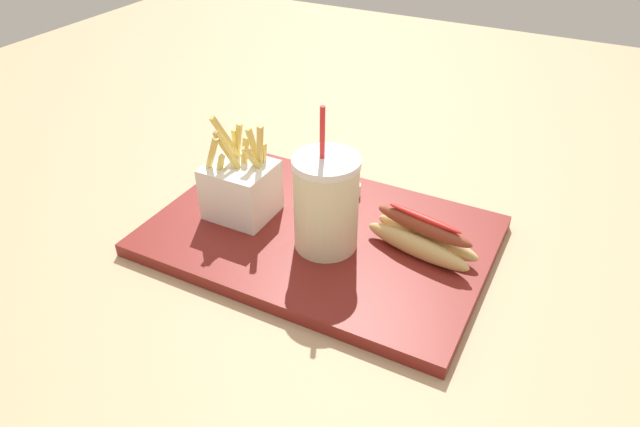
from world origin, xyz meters
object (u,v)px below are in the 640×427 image
soda_cup (326,203)px  fries_basket (241,188)px  hot_dog_1 (422,237)px  ketchup_cup_1 (351,189)px

soda_cup → fries_basket: 0.15m
soda_cup → hot_dog_1: 0.14m
soda_cup → hot_dog_1: (-0.13, -0.05, -0.05)m
soda_cup → ketchup_cup_1: soda_cup is taller
hot_dog_1 → fries_basket: bearing=7.4°
fries_basket → ketchup_cup_1: 0.18m
fries_basket → ketchup_cup_1: (-0.13, -0.12, -0.03)m
fries_basket → hot_dog_1: fries_basket is taller
fries_basket → hot_dog_1: size_ratio=0.96×
soda_cup → fries_basket: soda_cup is taller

